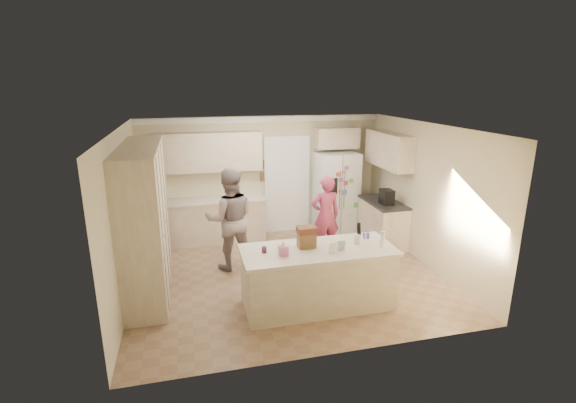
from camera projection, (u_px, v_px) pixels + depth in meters
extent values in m
cube|color=#8B7051|center=(287.00, 275.00, 7.37)|extent=(5.20, 4.60, 0.02)
cube|color=white|center=(287.00, 126.00, 6.65)|extent=(5.20, 4.60, 0.02)
cube|color=beige|center=(262.00, 176.00, 9.17)|extent=(5.20, 0.02, 2.60)
cube|color=beige|center=(334.00, 259.00, 4.86)|extent=(5.20, 0.02, 2.60)
cube|color=beige|center=(123.00, 216.00, 6.41)|extent=(0.02, 4.60, 2.60)
cube|color=beige|center=(426.00, 195.00, 7.61)|extent=(0.02, 4.60, 2.60)
cube|color=white|center=(262.00, 119.00, 8.78)|extent=(5.20, 0.08, 0.12)
cube|color=beige|center=(146.00, 218.00, 6.70)|extent=(0.60, 2.60, 2.35)
cube|color=beige|center=(212.00, 221.00, 8.85)|extent=(2.20, 0.60, 0.88)
cube|color=beige|center=(211.00, 200.00, 8.71)|extent=(2.24, 0.63, 0.04)
cube|color=beige|center=(208.00, 152.00, 8.56)|extent=(2.20, 0.35, 0.80)
cube|color=black|center=(287.00, 186.00, 9.33)|extent=(0.90, 0.06, 2.10)
cube|color=white|center=(287.00, 186.00, 9.30)|extent=(1.02, 0.03, 2.22)
cube|color=brown|center=(263.00, 165.00, 9.06)|extent=(0.15, 0.02, 0.20)
cube|color=brown|center=(263.00, 177.00, 9.14)|extent=(0.15, 0.02, 0.20)
cube|color=white|center=(336.00, 193.00, 9.32)|extent=(0.91, 0.71, 1.80)
cube|color=gray|center=(342.00, 197.00, 8.99)|extent=(0.02, 0.02, 1.78)
cube|color=black|center=(332.00, 186.00, 8.86)|extent=(0.22, 0.03, 0.35)
cylinder|color=silver|center=(340.00, 190.00, 8.92)|extent=(0.02, 0.02, 0.85)
cylinder|color=silver|center=(344.00, 190.00, 8.95)|extent=(0.02, 0.02, 0.85)
cube|color=beige|center=(337.00, 138.00, 9.15)|extent=(0.95, 0.35, 0.45)
cube|color=beige|center=(383.00, 223.00, 8.71)|extent=(0.60, 1.20, 0.88)
cube|color=#2D2B28|center=(383.00, 202.00, 8.58)|extent=(0.63, 1.24, 0.04)
cube|color=beige|center=(388.00, 150.00, 8.51)|extent=(0.35, 1.50, 0.70)
cube|color=black|center=(387.00, 197.00, 8.34)|extent=(0.22, 0.28, 0.30)
cube|color=beige|center=(318.00, 279.00, 6.27)|extent=(2.20, 0.90, 0.88)
cube|color=beige|center=(318.00, 250.00, 6.14)|extent=(2.28, 0.96, 0.05)
cylinder|color=white|center=(358.00, 239.00, 6.31)|extent=(0.13, 0.13, 0.15)
cube|color=pink|center=(283.00, 250.00, 5.90)|extent=(0.13, 0.13, 0.14)
cone|color=white|center=(283.00, 243.00, 5.86)|extent=(0.08, 0.08, 0.08)
cube|color=brown|center=(307.00, 240.00, 6.16)|extent=(0.26, 0.18, 0.22)
cube|color=#592D1E|center=(307.00, 230.00, 6.12)|extent=(0.28, 0.20, 0.10)
cylinder|color=#59263F|center=(264.00, 250.00, 5.98)|extent=(0.07, 0.07, 0.09)
cube|color=white|center=(333.00, 248.00, 5.96)|extent=(0.12, 0.06, 0.16)
cube|color=silver|center=(341.00, 246.00, 6.04)|extent=(0.12, 0.05, 0.16)
cylinder|color=silver|center=(382.00, 239.00, 6.18)|extent=(0.07, 0.07, 0.24)
cylinder|color=#4757A6|center=(364.00, 236.00, 6.52)|extent=(0.05, 0.05, 0.09)
cylinder|color=#4757A6|center=(368.00, 236.00, 6.53)|extent=(0.05, 0.05, 0.09)
imported|color=gray|center=(230.00, 219.00, 7.44)|extent=(0.92, 0.73, 1.86)
imported|color=#BE3E62|center=(325.00, 216.00, 8.05)|extent=(0.59, 0.40, 1.58)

